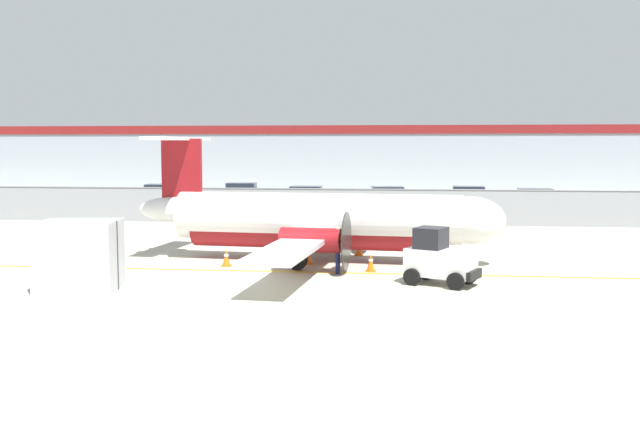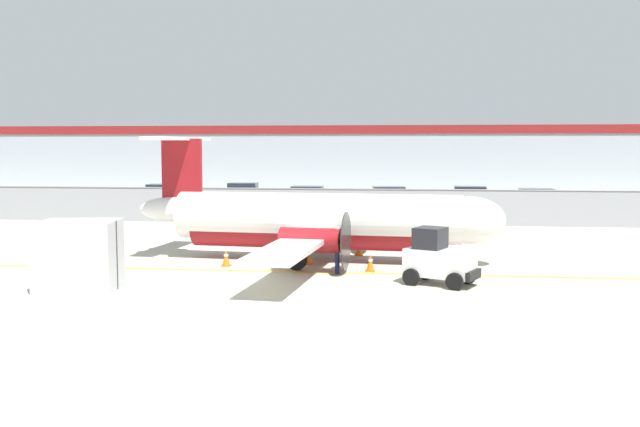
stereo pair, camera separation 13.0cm
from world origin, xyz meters
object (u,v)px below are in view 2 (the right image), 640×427
at_px(baggage_tug, 438,259).
at_px(traffic_cone_near_right, 370,263).
at_px(commuter_airplane, 324,221).
at_px(traffic_cone_far_right, 308,256).
at_px(parked_car_0, 162,195).
at_px(parked_car_3, 387,198).
at_px(parked_car_4, 468,198).
at_px(parked_car_1, 244,193).
at_px(traffic_cone_near_left, 226,258).
at_px(parked_car_5, 538,201).
at_px(parked_car_2, 309,197).
at_px(ground_crew_worker, 337,247).
at_px(traffic_cone_far_left, 359,248).
at_px(cargo_container, 79,255).

bearing_deg(baggage_tug, traffic_cone_near_right, 161.71).
bearing_deg(commuter_airplane, traffic_cone_far_right, -116.41).
xyz_separation_m(parked_car_0, parked_car_3, (16.98, -1.37, 0.00)).
distance_m(parked_car_0, parked_car_4, 22.74).
relative_size(parked_car_1, parked_car_4, 1.00).
distance_m(baggage_tug, parked_car_4, 28.27).
bearing_deg(baggage_tug, traffic_cone_near_left, -174.41).
bearing_deg(baggage_tug, parked_car_5, 97.64).
bearing_deg(parked_car_2, baggage_tug, -73.82).
height_order(commuter_airplane, parked_car_5, commuter_airplane).
bearing_deg(parked_car_3, ground_crew_worker, 80.25).
distance_m(baggage_tug, traffic_cone_near_right, 3.24).
bearing_deg(ground_crew_worker, parked_car_5, 60.52).
relative_size(baggage_tug, ground_crew_worker, 1.52).
bearing_deg(parked_car_1, parked_car_5, -16.34).
height_order(traffic_cone_far_right, parked_car_3, parked_car_3).
height_order(ground_crew_worker, traffic_cone_far_left, ground_crew_worker).
height_order(baggage_tug, traffic_cone_far_right, baggage_tug).
bearing_deg(traffic_cone_far_right, baggage_tug, -36.07).
height_order(cargo_container, parked_car_0, cargo_container).
distance_m(commuter_airplane, parked_car_3, 22.77).
height_order(traffic_cone_far_left, parked_car_4, parked_car_4).
bearing_deg(baggage_tug, parked_car_0, 148.85).
xyz_separation_m(commuter_airplane, cargo_container, (-7.09, -6.51, -0.50)).
relative_size(traffic_cone_far_left, parked_car_2, 0.15).
distance_m(baggage_tug, parked_car_3, 27.10).
distance_m(ground_crew_worker, traffic_cone_far_right, 2.35).
height_order(parked_car_1, parked_car_4, same).
bearing_deg(parked_car_5, traffic_cone_near_right, -112.06).
bearing_deg(traffic_cone_near_right, commuter_airplane, 132.06).
height_order(traffic_cone_far_right, parked_car_1, parked_car_1).
xyz_separation_m(ground_crew_worker, parked_car_3, (1.18, 25.35, -0.06)).
xyz_separation_m(parked_car_1, parked_car_4, (16.92, -2.80, 0.00)).
height_order(commuter_airplane, traffic_cone_near_left, commuter_airplane).
distance_m(commuter_airplane, parked_car_2, 22.86).
relative_size(cargo_container, traffic_cone_far_left, 4.16).
bearing_deg(ground_crew_worker, cargo_container, -158.32).
bearing_deg(parked_car_5, parked_car_4, 153.52).
bearing_deg(parked_car_0, commuter_airplane, 119.29).
bearing_deg(parked_car_1, parked_car_4, -12.21).
height_order(commuter_airplane, traffic_cone_near_right, commuter_airplane).
bearing_deg(parked_car_4, ground_crew_worker, 78.37).
relative_size(traffic_cone_near_right, parked_car_4, 0.15).
bearing_deg(traffic_cone_near_left, parked_car_0, 114.06).
relative_size(commuter_airplane, parked_car_4, 3.75).
relative_size(ground_crew_worker, cargo_container, 0.64).
relative_size(commuter_airplane, traffic_cone_far_left, 25.12).
xyz_separation_m(cargo_container, parked_car_4, (14.81, 30.23, -0.21)).
xyz_separation_m(parked_car_2, parked_car_4, (11.32, 1.16, 0.00)).
xyz_separation_m(ground_crew_worker, traffic_cone_far_left, (0.51, 4.27, -0.64)).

